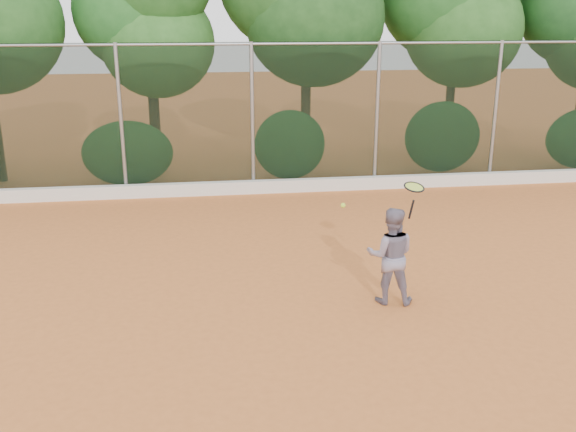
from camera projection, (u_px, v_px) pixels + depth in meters
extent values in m
plane|color=#CC6D30|center=(298.00, 323.00, 8.92)|extent=(80.00, 80.00, 0.00)
cube|color=silver|center=(254.00, 187.00, 15.31)|extent=(24.00, 0.20, 0.30)
imported|color=slate|center=(391.00, 256.00, 9.38)|extent=(0.82, 0.71, 1.46)
cube|color=black|center=(252.00, 119.00, 15.00)|extent=(24.00, 0.01, 3.50)
cylinder|color=gray|center=(251.00, 44.00, 14.48)|extent=(24.00, 0.06, 0.06)
cylinder|color=gray|center=(121.00, 122.00, 14.60)|extent=(0.09, 0.09, 3.50)
cylinder|color=gray|center=(252.00, 119.00, 15.00)|extent=(0.09, 0.09, 3.50)
cylinder|color=gray|center=(377.00, 116.00, 15.39)|extent=(0.09, 0.09, 3.50)
cylinder|color=gray|center=(495.00, 114.00, 15.79)|extent=(0.09, 0.09, 3.50)
cylinder|color=#3D2717|center=(155.00, 128.00, 17.01)|extent=(0.28, 0.28, 2.40)
ellipsoid|color=#295F20|center=(158.00, 43.00, 16.28)|extent=(2.90, 2.40, 2.80)
ellipsoid|color=#1E581F|center=(136.00, 10.00, 16.26)|extent=(3.20, 2.70, 3.10)
cylinder|color=#492E1C|center=(306.00, 115.00, 17.17)|extent=(0.26, 0.26, 3.00)
ellipsoid|color=#2B5F24|center=(315.00, 18.00, 16.35)|extent=(3.60, 3.00, 3.50)
cylinder|color=#422A19|center=(449.00, 116.00, 17.95)|extent=(0.24, 0.24, 2.70)
ellipsoid|color=#24551D|center=(464.00, 29.00, 17.17)|extent=(3.20, 2.70, 3.10)
ellipsoid|color=#36712B|center=(128.00, 153.00, 15.63)|extent=(2.20, 1.16, 1.60)
ellipsoid|color=#306D29|center=(290.00, 145.00, 16.12)|extent=(1.80, 1.04, 1.76)
ellipsoid|color=#2A6125|center=(442.00, 137.00, 16.62)|extent=(2.00, 1.10, 1.84)
cylinder|color=black|center=(411.00, 209.00, 9.25)|extent=(0.07, 0.12, 0.30)
torus|color=black|center=(414.00, 187.00, 9.09)|extent=(0.38, 0.37, 0.10)
cylinder|color=#C3DD41|center=(414.00, 187.00, 9.09)|extent=(0.32, 0.31, 0.07)
sphere|color=#C2EC35|center=(343.00, 205.00, 9.11)|extent=(0.07, 0.07, 0.07)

